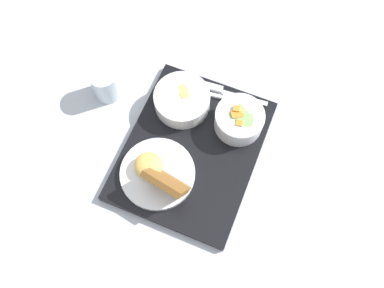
% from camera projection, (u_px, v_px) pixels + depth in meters
% --- Properties ---
extents(ground_plane, '(4.00, 4.00, 0.00)m').
position_uv_depth(ground_plane, '(192.00, 151.00, 1.01)').
color(ground_plane, silver).
extents(serving_tray, '(0.41, 0.33, 0.02)m').
position_uv_depth(serving_tray, '(192.00, 150.00, 1.00)').
color(serving_tray, black).
rests_on(serving_tray, ground_plane).
extents(bowl_salad, '(0.12, 0.12, 0.06)m').
position_uv_depth(bowl_salad, '(239.00, 119.00, 0.99)').
color(bowl_salad, white).
rests_on(bowl_salad, serving_tray).
extents(bowl_soup, '(0.14, 0.14, 0.05)m').
position_uv_depth(bowl_soup, '(182.00, 100.00, 1.02)').
color(bowl_soup, white).
rests_on(bowl_soup, serving_tray).
extents(plate_main, '(0.18, 0.18, 0.09)m').
position_uv_depth(plate_main, '(158.00, 173.00, 0.95)').
color(plate_main, white).
rests_on(plate_main, serving_tray).
extents(knife, '(0.03, 0.18, 0.02)m').
position_uv_depth(knife, '(217.00, 89.00, 1.05)').
color(knife, silver).
rests_on(knife, serving_tray).
extents(spoon, '(0.04, 0.15, 0.01)m').
position_uv_depth(spoon, '(221.00, 97.00, 1.04)').
color(spoon, silver).
rests_on(spoon, serving_tray).
extents(glass_water, '(0.07, 0.07, 0.09)m').
position_uv_depth(glass_water, '(106.00, 85.00, 1.04)').
color(glass_water, silver).
rests_on(glass_water, ground_plane).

